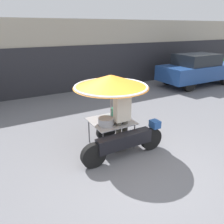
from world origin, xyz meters
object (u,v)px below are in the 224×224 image
Objects in this scene: potted_plant at (221,65)px; vendor_motorcycle_cart at (113,94)px; parked_car at (197,69)px; vendor_person at (122,116)px.

vendor_motorcycle_cart is at bearing -155.94° from potted_plant.
parked_car is at bearing -160.74° from potted_plant.
parked_car is 4.15× the size of potted_plant.
parked_car is at bearing 26.46° from vendor_motorcycle_cart.
vendor_person is at bearing -151.66° from parked_car.
potted_plant is (10.59, 5.01, -0.31)m from vendor_person.
vendor_person is 7.83m from parked_car.
parked_car is at bearing 28.34° from vendor_person.
vendor_motorcycle_cart is 11.75m from potted_plant.
potted_plant is at bearing 24.06° from vendor_motorcycle_cart.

